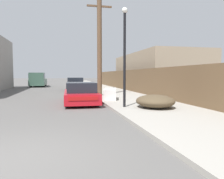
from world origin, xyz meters
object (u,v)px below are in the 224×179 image
Objects in this scene: car_parked_mid at (75,84)px; brush_pile at (155,101)px; pickup_truck at (38,80)px; discarded_fridge at (110,94)px; parked_sports_car_red at (81,94)px; utility_pole at (99,45)px; street_lamp at (125,50)px.

car_parked_mid is 2.29× the size of brush_pile.
car_parked_mid is at bearing 118.89° from pickup_truck.
discarded_fridge is 0.87× the size of brush_pile.
discarded_fridge is 1.94m from parked_sports_car_red.
pickup_truck is at bearing 122.60° from discarded_fridge.
utility_pole is 6.08m from street_lamp.
street_lamp is (1.53, -13.41, 2.14)m from car_parked_mid.
car_parked_mid is 8.16m from utility_pole.
pickup_truck is 23.30m from brush_pile.
pickup_truck reaches higher than brush_pile.
parked_sports_car_red is at bearing 134.56° from brush_pile.
parked_sports_car_red is 19.41m from pickup_truck.
pickup_truck is at bearing 108.49° from brush_pile.
discarded_fridge is 0.38× the size of car_parked_mid.
street_lamp is (1.81, -2.61, 2.22)m from parked_sports_car_red.
brush_pile is (2.82, -13.95, -0.21)m from car_parked_mid.
parked_sports_car_red is at bearing 102.33° from pickup_truck.
utility_pole is at bearing 108.01° from discarded_fridge.
discarded_fridge is 0.38× the size of parked_sports_car_red.
street_lamp is at bearing 105.39° from pickup_truck.
utility_pole reaches higher than street_lamp.
utility_pole is 7.49m from brush_pile.
car_parked_mid reaches higher than brush_pile.
pickup_truck reaches higher than discarded_fridge.
car_parked_mid is (0.29, 10.79, 0.08)m from parked_sports_car_red.
discarded_fridge is 0.38× the size of street_lamp.
brush_pile is at bearing -44.02° from parked_sports_car_red.
brush_pile is (3.11, -3.16, -0.13)m from parked_sports_car_red.
parked_sports_car_red is 1.00× the size of street_lamp.
utility_pole is at bearing -77.96° from car_parked_mid.
car_parked_mid is 0.64× the size of utility_pole.
discarded_fridge is at bearing -86.13° from utility_pole.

